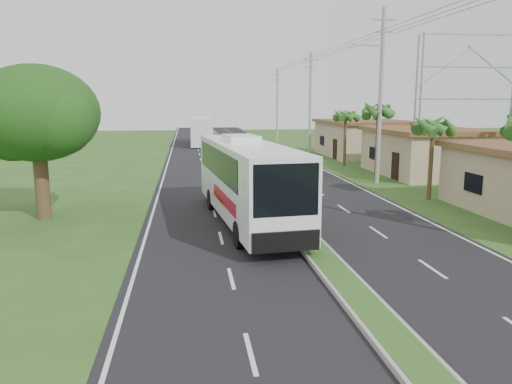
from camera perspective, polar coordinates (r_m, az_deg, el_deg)
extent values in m
plane|color=#304E1C|center=(17.26, 8.96, -9.25)|extent=(180.00, 180.00, 0.00)
cube|color=black|center=(36.33, -0.13, 1.19)|extent=(14.00, 160.00, 0.02)
cube|color=gray|center=(36.32, -0.13, 1.32)|extent=(1.20, 160.00, 0.17)
cube|color=#304E1C|center=(36.31, -0.13, 1.46)|extent=(0.95, 160.00, 0.02)
cube|color=silver|center=(36.06, -10.74, 0.92)|extent=(0.12, 160.00, 0.01)
cube|color=silver|center=(37.81, 9.98, 1.37)|extent=(0.12, 160.00, 0.01)
cube|color=tan|center=(42.21, 18.72, 4.19)|extent=(7.00, 10.00, 3.35)
cube|color=#50231C|center=(42.07, 18.87, 6.67)|extent=(7.60, 10.60, 0.32)
cube|color=tan|center=(55.03, 12.23, 5.86)|extent=(8.00, 11.00, 3.50)
cube|color=#50231C|center=(54.93, 12.30, 7.85)|extent=(8.60, 11.60, 0.32)
cylinder|color=#473321|center=(31.20, 19.36, 3.36)|extent=(0.26, 0.26, 4.60)
cylinder|color=#473321|center=(37.27, 13.67, 5.29)|extent=(0.26, 0.26, 5.40)
cylinder|color=#473321|center=(45.91, 10.13, 5.92)|extent=(0.26, 0.26, 4.80)
cylinder|color=#473321|center=(26.80, -23.31, 1.41)|extent=(0.70, 0.70, 4.00)
ellipsoid|color=#1E3C10|center=(26.55, -23.80, 8.25)|extent=(6.00, 6.00, 4.68)
sphere|color=#1E3C10|center=(27.73, -26.08, 7.09)|extent=(3.80, 3.80, 3.80)
sphere|color=#1E3C10|center=(25.29, -21.72, 7.65)|extent=(3.40, 3.40, 3.40)
cylinder|color=gray|center=(36.11, 14.03, 10.37)|extent=(0.28, 0.28, 12.00)
cube|color=gray|center=(36.52, 14.40, 18.55)|extent=(1.60, 0.12, 0.12)
cube|color=gray|center=(36.41, 14.34, 17.31)|extent=(1.20, 0.10, 0.10)
cube|color=gray|center=(35.88, 12.43, 16.04)|extent=(2.40, 0.10, 0.10)
cylinder|color=gray|center=(55.19, 6.20, 9.94)|extent=(0.28, 0.28, 11.00)
cube|color=gray|center=(55.37, 6.30, 14.81)|extent=(1.60, 0.12, 0.12)
cube|color=gray|center=(55.31, 6.28, 13.98)|extent=(1.20, 0.10, 0.10)
cylinder|color=gray|center=(74.76, 2.44, 9.86)|extent=(0.28, 0.28, 10.50)
cube|color=gray|center=(74.86, 2.47, 13.26)|extent=(1.60, 0.12, 0.12)
cube|color=gray|center=(74.82, 2.46, 12.65)|extent=(1.20, 0.10, 0.10)
cylinder|color=gray|center=(50.07, 18.27, 10.04)|extent=(0.18, 0.18, 12.00)
cylinder|color=gray|center=(50.97, 17.78, 10.06)|extent=(0.18, 0.18, 12.00)
cylinder|color=gray|center=(55.99, 27.18, 9.41)|extent=(0.18, 0.18, 12.00)
cube|color=gray|center=(52.87, 22.98, 9.73)|extent=(10.00, 0.14, 0.14)
cube|color=gray|center=(52.97, 23.21, 12.97)|extent=(10.00, 0.14, 0.14)
cube|color=gray|center=(53.24, 23.44, 16.19)|extent=(10.00, 0.14, 0.14)
cube|color=white|center=(23.60, -1.07, 1.53)|extent=(3.92, 12.96, 3.35)
cube|color=black|center=(24.12, -1.40, 3.49)|extent=(3.71, 10.43, 1.34)
cube|color=black|center=(17.48, 3.43, 0.23)|extent=(2.39, 0.38, 1.88)
cube|color=#A80E20|center=(22.49, -0.36, -0.63)|extent=(3.25, 5.77, 0.58)
cube|color=yellow|center=(24.07, -1.22, -0.56)|extent=(3.01, 3.44, 0.27)
cube|color=white|center=(24.64, -1.73, 6.17)|extent=(1.74, 2.69, 0.30)
cylinder|color=black|center=(19.81, -1.91, -4.89)|extent=(0.45, 1.13, 1.11)
cylinder|color=black|center=(20.42, 4.73, -4.47)|extent=(0.45, 1.13, 1.11)
cylinder|color=black|center=(26.96, -5.12, -0.86)|extent=(0.45, 1.13, 1.11)
cylinder|color=black|center=(27.41, -0.15, -0.64)|extent=(0.45, 1.13, 1.11)
cube|color=white|center=(68.28, -6.22, 6.98)|extent=(3.10, 12.71, 3.52)
cube|color=black|center=(68.78, -6.24, 7.88)|extent=(3.06, 9.42, 1.20)
cube|color=#EF5417|center=(67.22, -6.21, 6.36)|extent=(2.97, 6.12, 0.38)
cylinder|color=black|center=(63.18, -7.29, 5.43)|extent=(0.36, 1.06, 1.05)
cylinder|color=black|center=(63.18, -5.08, 5.47)|extent=(0.36, 1.06, 1.05)
cylinder|color=black|center=(73.04, -7.16, 6.07)|extent=(0.36, 1.06, 1.05)
cylinder|color=black|center=(73.04, -5.25, 6.11)|extent=(0.36, 1.06, 1.05)
imported|color=black|center=(26.33, -1.50, -1.29)|extent=(1.58, 1.02, 0.93)
imported|color=maroon|center=(26.15, -1.51, 0.88)|extent=(0.80, 0.68, 1.85)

